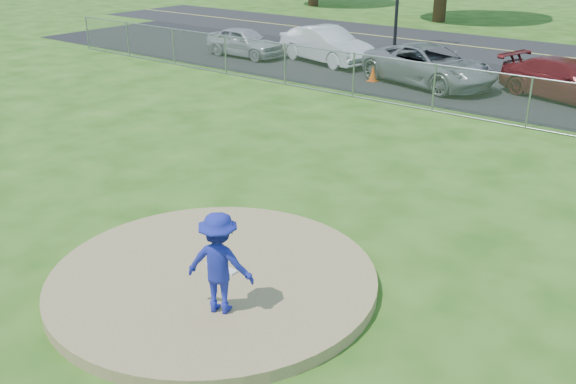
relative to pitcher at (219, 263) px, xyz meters
name	(u,v)px	position (x,y,z in m)	size (l,w,h in m)	color
ground	(465,138)	(-0.85, 10.69, -0.98)	(120.00, 120.00, 0.00)	#245011
pitchers_mound	(213,279)	(-0.85, 0.69, -0.88)	(5.40, 5.40, 0.20)	#917B4F
pitching_rubber	(221,268)	(-0.85, 0.89, -0.76)	(0.60, 0.15, 0.04)	white
chain_link_fence	(495,98)	(-0.85, 12.69, -0.23)	(40.00, 0.06, 1.50)	gray
parking_lot	(542,94)	(-0.85, 17.19, -0.98)	(50.00, 8.00, 0.01)	black
pitcher	(219,263)	(0.00, 0.00, 0.00)	(1.01, 0.58, 1.57)	#1C249A
traffic_cone	(373,73)	(-6.55, 15.17, -0.67)	(0.32, 0.32, 0.61)	#D54E0B
parked_car_silver	(245,42)	(-13.68, 15.88, -0.33)	(1.52, 3.78, 1.29)	#A5A5A9
parked_car_white	(326,45)	(-9.99, 16.98, -0.22)	(1.59, 4.57, 1.51)	silver
parked_car_gray	(429,65)	(-4.63, 15.92, -0.25)	(2.40, 5.21, 1.45)	gray
parked_car_darkred	(567,80)	(0.01, 16.81, -0.31)	(1.87, 4.61, 1.34)	maroon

